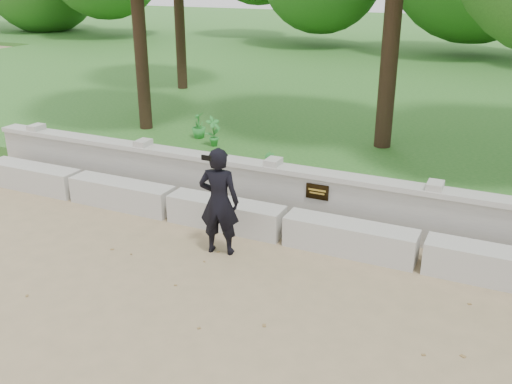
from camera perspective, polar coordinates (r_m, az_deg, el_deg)
ground at (r=7.14m, az=-3.05°, el=-10.83°), size 80.00×80.00×0.00m
lawn at (r=19.86m, az=16.49°, el=9.88°), size 40.00×22.00×0.25m
concrete_bench at (r=8.55m, az=2.89°, el=-3.38°), size 11.90×0.45×0.45m
parapet_wall at (r=9.06m, az=4.61°, el=-0.31°), size 12.50×0.35×0.90m
man_main at (r=7.96m, az=-3.72°, el=-0.96°), size 0.63×0.58×1.57m
shrub_a at (r=12.25m, az=-4.27°, el=6.07°), size 0.36×0.41×0.65m
shrub_b at (r=9.96m, az=1.13°, el=2.27°), size 0.39×0.41×0.58m
shrub_d at (r=12.92m, az=-5.75°, el=6.67°), size 0.36×0.39×0.58m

